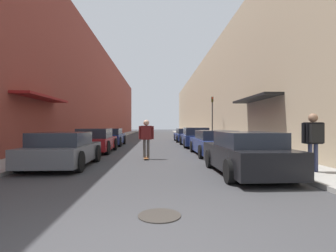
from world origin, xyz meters
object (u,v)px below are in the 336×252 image
object	(u,v)px
parked_car_right_1	(214,143)
skateboarder	(146,135)
parked_car_left_1	(96,141)
pedestrian	(314,135)
parked_car_left_2	(109,137)
parked_car_right_0	(246,154)
traffic_light	(212,114)
parked_car_right_2	(195,137)
parked_car_left_0	(63,150)
parked_car_right_3	(186,135)
manhole_cover	(159,215)

from	to	relation	value
parked_car_right_1	skateboarder	bearing A→B (deg)	-156.16
parked_car_left_1	pedestrian	xyz separation A→B (m)	(7.93, -7.05, 0.55)
parked_car_left_1	parked_car_left_2	size ratio (longest dim) A/B	1.01
parked_car_left_2	pedestrian	world-z (taller)	pedestrian
parked_car_left_2	parked_car_right_0	bearing A→B (deg)	-61.98
parked_car_right_1	traffic_light	bearing A→B (deg)	78.52
parked_car_right_1	parked_car_right_2	xyz separation A→B (m)	(-0.17, 5.40, 0.04)
parked_car_left_2	parked_car_left_0	bearing A→B (deg)	-89.30
parked_car_left_0	skateboarder	distance (m)	3.53
traffic_light	pedestrian	world-z (taller)	traffic_light
parked_car_left_1	parked_car_right_0	distance (m)	9.03
parked_car_right_3	traffic_light	size ratio (longest dim) A/B	1.23
traffic_light	manhole_cover	bearing A→B (deg)	-104.78
parked_car_left_2	skateboarder	size ratio (longest dim) A/B	2.31
parked_car_left_2	manhole_cover	size ratio (longest dim) A/B	5.69
skateboarder	pedestrian	bearing A→B (deg)	-38.51
traffic_light	parked_car_left_1	bearing A→B (deg)	-137.40
parked_car_right_3	manhole_cover	bearing A→B (deg)	-97.80
parked_car_left_0	manhole_cover	bearing A→B (deg)	-57.02
parked_car_right_1	pedestrian	xyz separation A→B (m)	(1.71, -5.48, 0.59)
parked_car_left_1	parked_car_left_2	world-z (taller)	parked_car_left_1
skateboarder	parked_car_left_2	bearing A→B (deg)	110.94
parked_car_left_2	parked_car_right_0	distance (m)	13.09
parked_car_left_2	traffic_light	bearing A→B (deg)	17.40
parked_car_left_1	parked_car_right_2	xyz separation A→B (m)	(6.05, 3.83, 0.00)
parked_car_right_2	manhole_cover	size ratio (longest dim) A/B	6.78
parked_car_right_2	manhole_cover	world-z (taller)	parked_car_right_2
parked_car_right_3	manhole_cover	size ratio (longest dim) A/B	6.65
parked_car_left_2	manhole_cover	bearing A→B (deg)	-76.88
parked_car_right_1	manhole_cover	size ratio (longest dim) A/B	6.61
parked_car_left_0	pedestrian	world-z (taller)	pedestrian
parked_car_right_0	pedestrian	world-z (taller)	pedestrian
parked_car_right_2	parked_car_right_0	bearing A→B (deg)	-90.13
manhole_cover	parked_car_left_2	bearing A→B (deg)	103.12
parked_car_left_2	manhole_cover	distance (m)	15.48
parked_car_right_3	manhole_cover	xyz separation A→B (m)	(-2.70, -19.67, -0.57)
skateboarder	parked_car_right_2	bearing A→B (deg)	65.31
parked_car_right_0	traffic_light	world-z (taller)	traffic_light
traffic_light	pedestrian	distance (m)	14.50
parked_car_right_0	parked_car_right_2	bearing A→B (deg)	89.87
skateboarder	traffic_light	size ratio (longest dim) A/B	0.46
parked_car_left_0	traffic_light	size ratio (longest dim) A/B	1.04
traffic_light	skateboarder	bearing A→B (deg)	-116.26
parked_car_left_1	traffic_light	xyz separation A→B (m)	(8.04, 7.40, 1.79)
parked_car_left_1	skateboarder	bearing A→B (deg)	-46.42
manhole_cover	parked_car_left_1	bearing A→B (deg)	108.34
parked_car_left_2	parked_car_right_2	bearing A→B (deg)	-9.28
parked_car_right_2	parked_car_left_0	bearing A→B (deg)	-124.42
parked_car_right_2	manhole_cover	xyz separation A→B (m)	(-2.66, -14.06, -0.63)
manhole_cover	parked_car_right_3	bearing A→B (deg)	82.20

